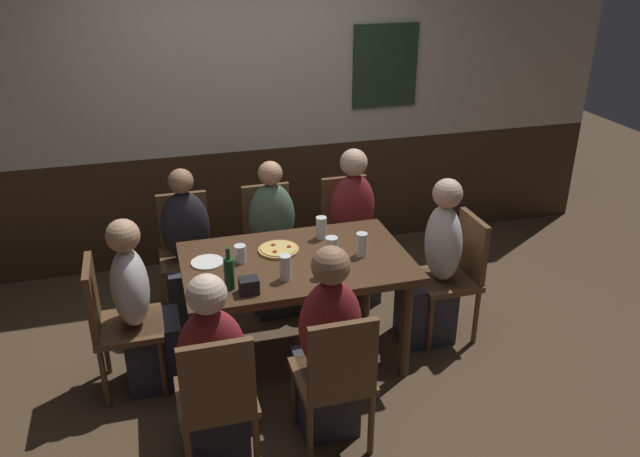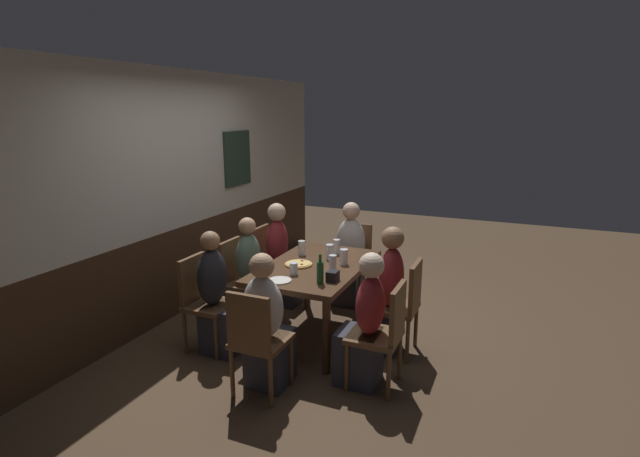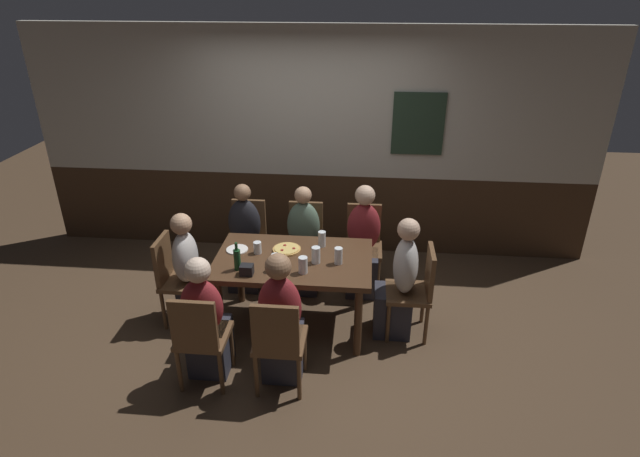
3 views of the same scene
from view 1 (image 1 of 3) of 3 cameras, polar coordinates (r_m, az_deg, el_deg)
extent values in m
plane|color=#4C3826|center=(4.38, -1.99, -11.38)|extent=(12.00, 12.00, 0.00)
cube|color=#3D2819|center=(5.57, -6.17, 2.44)|extent=(6.40, 0.10, 0.95)
cube|color=beige|center=(5.21, -6.84, 15.76)|extent=(6.40, 0.10, 1.65)
cube|color=#233828|center=(5.49, 5.85, 14.26)|extent=(0.56, 0.03, 0.68)
cube|color=#472D1C|center=(4.00, -2.14, -3.09)|extent=(1.41, 0.89, 0.05)
cylinder|color=#472D1C|center=(3.81, -9.77, -11.66)|extent=(0.07, 0.07, 0.69)
cylinder|color=#472D1C|center=(4.06, 7.66, -8.94)|extent=(0.07, 0.07, 0.69)
cylinder|color=#472D1C|center=(4.42, -10.92, -6.12)|extent=(0.07, 0.07, 0.69)
cylinder|color=#472D1C|center=(4.64, 4.15, -4.11)|extent=(0.07, 0.07, 0.69)
cube|color=brown|center=(4.96, 2.72, -0.96)|extent=(0.40, 0.40, 0.04)
cube|color=brown|center=(5.01, 2.13, 2.32)|extent=(0.36, 0.04, 0.43)
cylinder|color=brown|center=(4.97, 5.15, -3.88)|extent=(0.04, 0.04, 0.41)
cylinder|color=brown|center=(4.87, 1.39, -4.42)|extent=(0.04, 0.04, 0.41)
cylinder|color=brown|center=(5.25, 3.85, -2.16)|extent=(0.04, 0.04, 0.41)
cylinder|color=brown|center=(5.16, 0.28, -2.64)|extent=(0.04, 0.04, 0.41)
cube|color=brown|center=(3.42, -9.27, -14.64)|extent=(0.40, 0.40, 0.04)
cube|color=brown|center=(3.14, -9.14, -13.37)|extent=(0.36, 0.04, 0.43)
cylinder|color=brown|center=(3.69, -12.09, -16.03)|extent=(0.04, 0.04, 0.41)
cylinder|color=brown|center=(3.71, -6.68, -15.32)|extent=(0.04, 0.04, 0.41)
cylinder|color=brown|center=(3.46, -5.68, -18.87)|extent=(0.04, 0.04, 0.41)
cube|color=brown|center=(3.51, 1.08, -13.06)|extent=(0.40, 0.40, 0.04)
cube|color=brown|center=(3.24, 2.06, -11.67)|extent=(0.36, 0.04, 0.43)
cylinder|color=brown|center=(3.75, -2.29, -14.65)|extent=(0.04, 0.04, 0.41)
cylinder|color=brown|center=(3.82, 2.81, -13.76)|extent=(0.04, 0.04, 0.41)
cylinder|color=brown|center=(3.50, -0.91, -18.08)|extent=(0.04, 0.04, 0.41)
cylinder|color=brown|center=(3.58, 4.60, -17.02)|extent=(0.04, 0.04, 0.41)
cube|color=brown|center=(4.46, 11.12, -4.55)|extent=(0.40, 0.40, 0.04)
cube|color=brown|center=(4.44, 13.45, -1.55)|extent=(0.04, 0.36, 0.43)
cylinder|color=brown|center=(4.38, 9.84, -8.48)|extent=(0.04, 0.04, 0.41)
cylinder|color=brown|center=(4.64, 8.08, -6.29)|extent=(0.04, 0.04, 0.41)
cylinder|color=brown|center=(4.53, 13.77, -7.71)|extent=(0.04, 0.04, 0.41)
cylinder|color=brown|center=(4.78, 11.84, -5.64)|extent=(0.04, 0.04, 0.41)
cube|color=brown|center=(4.75, -11.70, -2.72)|extent=(0.40, 0.40, 0.04)
cube|color=brown|center=(4.81, -12.13, 0.72)|extent=(0.36, 0.04, 0.43)
cylinder|color=brown|center=(4.72, -9.22, -5.83)|extent=(0.04, 0.04, 0.41)
cylinder|color=brown|center=(4.70, -13.35, -6.33)|extent=(0.04, 0.04, 0.41)
cylinder|color=brown|center=(5.01, -9.72, -3.90)|extent=(0.04, 0.04, 0.41)
cylinder|color=brown|center=(5.00, -13.59, -4.36)|extent=(0.04, 0.04, 0.41)
cube|color=brown|center=(4.07, -16.71, -8.41)|extent=(0.40, 0.40, 0.04)
cube|color=brown|center=(3.96, -19.73, -5.82)|extent=(0.04, 0.36, 0.43)
cylinder|color=brown|center=(4.32, -14.10, -9.45)|extent=(0.04, 0.04, 0.41)
cylinder|color=brown|center=(4.04, -13.85, -12.10)|extent=(0.04, 0.04, 0.41)
cylinder|color=brown|center=(4.34, -18.63, -9.93)|extent=(0.04, 0.04, 0.41)
cylinder|color=brown|center=(4.06, -18.73, -12.60)|extent=(0.04, 0.04, 0.41)
cube|color=brown|center=(4.81, -4.33, -1.84)|extent=(0.40, 0.40, 0.04)
cube|color=brown|center=(4.87, -4.85, 1.55)|extent=(0.36, 0.04, 0.43)
cylinder|color=brown|center=(4.80, -1.84, -4.87)|extent=(0.04, 0.04, 0.41)
cylinder|color=brown|center=(4.75, -5.84, -5.40)|extent=(0.04, 0.04, 0.41)
cylinder|color=brown|center=(5.09, -2.77, -3.03)|extent=(0.04, 0.04, 0.41)
cylinder|color=brown|center=(5.04, -6.54, -3.51)|extent=(0.04, 0.04, 0.41)
cube|color=#2D2D38|center=(4.94, 3.15, -3.73)|extent=(0.32, 0.34, 0.45)
ellipsoid|color=maroon|center=(4.80, 2.94, 1.89)|extent=(0.34, 0.22, 0.53)
sphere|color=#DBB293|center=(4.68, 3.03, 5.91)|extent=(0.20, 0.20, 0.20)
cube|color=#2D2D38|center=(3.65, -9.31, -15.85)|extent=(0.32, 0.34, 0.45)
ellipsoid|color=maroon|center=(3.30, -9.67, -10.74)|extent=(0.34, 0.22, 0.48)
sphere|color=beige|center=(3.12, -10.10, -5.81)|extent=(0.20, 0.20, 0.20)
cube|color=#2D2D38|center=(3.74, 0.46, -14.35)|extent=(0.32, 0.34, 0.45)
ellipsoid|color=maroon|center=(3.37, 0.93, -8.75)|extent=(0.34, 0.22, 0.54)
sphere|color=#936B4C|center=(3.19, 0.97, -3.32)|extent=(0.20, 0.20, 0.20)
cube|color=#2D2D38|center=(4.52, 9.41, -7.06)|extent=(0.34, 0.32, 0.45)
ellipsoid|color=silver|center=(4.32, 10.95, -1.30)|extent=(0.22, 0.34, 0.54)
sphere|color=#DBB293|center=(4.17, 11.34, 3.09)|extent=(0.20, 0.20, 0.20)
cube|color=#2D2D38|center=(4.73, -11.35, -5.63)|extent=(0.32, 0.34, 0.45)
ellipsoid|color=black|center=(4.59, -11.96, 0.18)|extent=(0.34, 0.22, 0.52)
sphere|color=#936B4C|center=(4.46, -12.34, 4.16)|extent=(0.17, 0.17, 0.17)
cube|color=#2D2D38|center=(4.17, -14.56, -10.57)|extent=(0.34, 0.32, 0.45)
ellipsoid|color=silver|center=(3.93, -16.61, -5.05)|extent=(0.22, 0.34, 0.50)
sphere|color=tan|center=(3.78, -17.23, -0.61)|extent=(0.19, 0.19, 0.19)
cube|color=#2D2D38|center=(4.80, -3.93, -4.70)|extent=(0.32, 0.34, 0.45)
ellipsoid|color=#56705B|center=(4.66, -4.34, 1.03)|extent=(0.34, 0.22, 0.52)
sphere|color=tan|center=(4.53, -4.48, 4.94)|extent=(0.18, 0.18, 0.18)
cylinder|color=tan|center=(4.09, -3.72, -1.92)|extent=(0.26, 0.26, 0.02)
cylinder|color=#DBB760|center=(4.08, -3.73, -1.77)|extent=(0.23, 0.23, 0.01)
cylinder|color=maroon|center=(4.12, -4.20, -1.44)|extent=(0.03, 0.03, 0.00)
cylinder|color=maroon|center=(4.03, -4.07, -2.06)|extent=(0.03, 0.03, 0.00)
cylinder|color=maroon|center=(4.09, -2.79, -1.60)|extent=(0.03, 0.03, 0.00)
cylinder|color=silver|center=(3.73, -3.11, -3.51)|extent=(0.07, 0.07, 0.15)
cylinder|color=#331E14|center=(3.75, -3.10, -4.02)|extent=(0.06, 0.06, 0.08)
cylinder|color=silver|center=(3.95, 1.04, -1.81)|extent=(0.08, 0.08, 0.15)
cylinder|color=#331E14|center=(3.97, 1.03, -2.36)|extent=(0.07, 0.07, 0.07)
cylinder|color=silver|center=(4.23, 0.12, 0.07)|extent=(0.07, 0.07, 0.15)
cylinder|color=silver|center=(4.24, 0.12, -0.20)|extent=(0.06, 0.06, 0.10)
cylinder|color=silver|center=(3.96, -7.14, -2.25)|extent=(0.07, 0.07, 0.11)
cylinder|color=#331E14|center=(3.97, -7.13, -2.44)|extent=(0.06, 0.06, 0.08)
cylinder|color=silver|center=(4.01, 3.74, -1.43)|extent=(0.07, 0.07, 0.15)
cylinder|color=#B26623|center=(4.01, 3.74, -1.59)|extent=(0.06, 0.06, 0.13)
cylinder|color=silver|center=(3.77, 0.50, -3.21)|extent=(0.08, 0.08, 0.15)
cylinder|color=#B26623|center=(3.78, 0.50, -3.41)|extent=(0.07, 0.07, 0.12)
cylinder|color=#194723|center=(3.66, -8.12, -4.04)|extent=(0.06, 0.06, 0.19)
cylinder|color=#194723|center=(3.60, -8.25, -2.24)|extent=(0.03, 0.03, 0.07)
cylinder|color=white|center=(4.00, -10.04, -3.00)|extent=(0.20, 0.20, 0.01)
cube|color=black|center=(3.63, -6.38, -5.10)|extent=(0.11, 0.09, 0.09)
camera|label=2|loc=(3.63, -76.79, -1.04)|focal=27.04mm
camera|label=3|loc=(1.61, 102.52, 10.93)|focal=28.99mm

